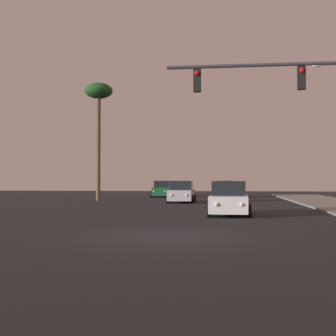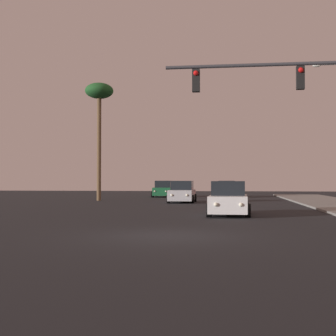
{
  "view_description": "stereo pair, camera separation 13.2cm",
  "coord_description": "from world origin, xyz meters",
  "px_view_note": "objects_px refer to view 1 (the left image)",
  "views": [
    {
      "loc": [
        1.78,
        -14.44,
        1.72
      ],
      "look_at": [
        -1.74,
        13.83,
        2.47
      ],
      "focal_mm": 50.0,
      "sensor_mm": 36.0,
      "label": 1
    },
    {
      "loc": [
        1.91,
        -14.42,
        1.72
      ],
      "look_at": [
        -1.74,
        13.83,
        2.47
      ],
      "focal_mm": 50.0,
      "sensor_mm": 36.0,
      "label": 2
    }
  ],
  "objects_px": {
    "palm_tree_mid": "(99,98)",
    "traffic_light_mast": "(313,101)",
    "car_red": "(226,190)",
    "car_silver": "(182,193)",
    "car_white": "(229,200)",
    "car_green": "(162,190)"
  },
  "relations": [
    {
      "from": "car_green",
      "to": "traffic_light_mast",
      "type": "xyz_separation_m",
      "value": [
        9.89,
        -29.51,
        4.01
      ]
    },
    {
      "from": "car_silver",
      "to": "palm_tree_mid",
      "type": "xyz_separation_m",
      "value": [
        -7.3,
        2.27,
        7.92
      ]
    },
    {
      "from": "car_white",
      "to": "traffic_light_mast",
      "type": "relative_size",
      "value": 0.53
    },
    {
      "from": "car_white",
      "to": "car_green",
      "type": "distance_m",
      "value": 25.54
    },
    {
      "from": "car_red",
      "to": "traffic_light_mast",
      "type": "distance_m",
      "value": 30.44
    },
    {
      "from": "car_white",
      "to": "car_green",
      "type": "bearing_deg",
      "value": -73.54
    },
    {
      "from": "car_green",
      "to": "palm_tree_mid",
      "type": "distance_m",
      "value": 13.05
    },
    {
      "from": "car_red",
      "to": "traffic_light_mast",
      "type": "relative_size",
      "value": 0.53
    },
    {
      "from": "car_silver",
      "to": "car_red",
      "type": "bearing_deg",
      "value": -105.47
    },
    {
      "from": "car_silver",
      "to": "car_white",
      "type": "bearing_deg",
      "value": 105.54
    },
    {
      "from": "car_white",
      "to": "palm_tree_mid",
      "type": "height_order",
      "value": "palm_tree_mid"
    },
    {
      "from": "car_silver",
      "to": "car_green",
      "type": "relative_size",
      "value": 0.99
    },
    {
      "from": "car_red",
      "to": "palm_tree_mid",
      "type": "xyz_separation_m",
      "value": [
        -10.71,
        -9.97,
        7.92
      ]
    },
    {
      "from": "car_green",
      "to": "palm_tree_mid",
      "type": "bearing_deg",
      "value": 64.03
    },
    {
      "from": "car_silver",
      "to": "car_green",
      "type": "bearing_deg",
      "value": -75.07
    },
    {
      "from": "car_white",
      "to": "palm_tree_mid",
      "type": "distance_m",
      "value": 20.26
    },
    {
      "from": "palm_tree_mid",
      "to": "traffic_light_mast",
      "type": "bearing_deg",
      "value": -54.9
    },
    {
      "from": "car_red",
      "to": "palm_tree_mid",
      "type": "relative_size",
      "value": 0.43
    },
    {
      "from": "car_silver",
      "to": "car_white",
      "type": "height_order",
      "value": "same"
    },
    {
      "from": "car_red",
      "to": "car_silver",
      "type": "bearing_deg",
      "value": 75.68
    },
    {
      "from": "car_red",
      "to": "palm_tree_mid",
      "type": "height_order",
      "value": "palm_tree_mid"
    },
    {
      "from": "traffic_light_mast",
      "to": "palm_tree_mid",
      "type": "xyz_separation_m",
      "value": [
        -14.07,
        20.02,
        3.92
      ]
    }
  ]
}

